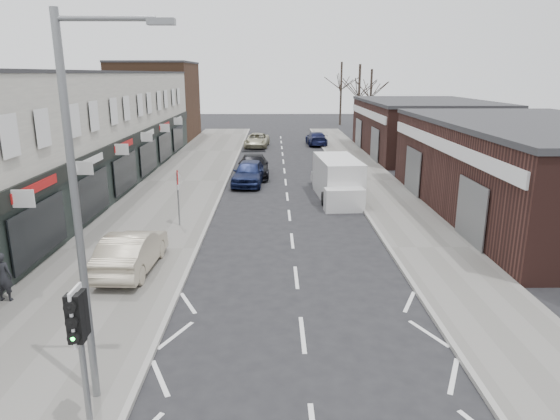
{
  "coord_description": "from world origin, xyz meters",
  "views": [
    {
      "loc": [
        -0.78,
        -10.37,
        6.97
      ],
      "look_at": [
        -0.58,
        5.55,
        2.6
      ],
      "focal_mm": 32.0,
      "sensor_mm": 36.0,
      "label": 1
    }
  ],
  "objects_px": {
    "traffic_light": "(79,328)",
    "parked_car_left_a": "(249,173)",
    "pedestrian": "(3,277)",
    "parked_car_right_c": "(316,138)",
    "parked_car_right_a": "(327,179)",
    "parked_car_right_b": "(332,162)",
    "white_van": "(338,180)",
    "warning_sign": "(178,181)",
    "parked_car_left_c": "(257,140)",
    "sedan_on_pavement": "(132,251)",
    "parked_car_left_b": "(254,166)",
    "street_lamp": "(84,197)"
  },
  "relations": [
    {
      "from": "warning_sign",
      "to": "parked_car_left_c",
      "type": "xyz_separation_m",
      "value": [
        2.73,
        26.49,
        -1.55
      ]
    },
    {
      "from": "parked_car_left_b",
      "to": "parked_car_left_a",
      "type": "bearing_deg",
      "value": -95.56
    },
    {
      "from": "white_van",
      "to": "parked_car_right_a",
      "type": "bearing_deg",
      "value": 95.13
    },
    {
      "from": "parked_car_left_c",
      "to": "parked_car_right_c",
      "type": "height_order",
      "value": "parked_car_right_c"
    },
    {
      "from": "street_lamp",
      "to": "sedan_on_pavement",
      "type": "xyz_separation_m",
      "value": [
        -1.35,
        7.3,
        -3.78
      ]
    },
    {
      "from": "warning_sign",
      "to": "street_lamp",
      "type": "bearing_deg",
      "value": -87.16
    },
    {
      "from": "parked_car_right_c",
      "to": "traffic_light",
      "type": "bearing_deg",
      "value": 77.2
    },
    {
      "from": "pedestrian",
      "to": "parked_car_right_c",
      "type": "xyz_separation_m",
      "value": [
        12.66,
        35.71,
        -0.25
      ]
    },
    {
      "from": "pedestrian",
      "to": "parked_car_right_b",
      "type": "bearing_deg",
      "value": -118.72
    },
    {
      "from": "white_van",
      "to": "parked_car_right_a",
      "type": "xyz_separation_m",
      "value": [
        -0.37,
        2.26,
        -0.41
      ]
    },
    {
      "from": "traffic_light",
      "to": "parked_car_left_a",
      "type": "relative_size",
      "value": 0.67
    },
    {
      "from": "warning_sign",
      "to": "white_van",
      "type": "relative_size",
      "value": 0.44
    },
    {
      "from": "white_van",
      "to": "parked_car_left_a",
      "type": "height_order",
      "value": "white_van"
    },
    {
      "from": "pedestrian",
      "to": "parked_car_right_c",
      "type": "bearing_deg",
      "value": -107.79
    },
    {
      "from": "parked_car_right_a",
      "to": "sedan_on_pavement",
      "type": "bearing_deg",
      "value": 53.72
    },
    {
      "from": "pedestrian",
      "to": "parked_car_right_a",
      "type": "distance_m",
      "value": 19.59
    },
    {
      "from": "street_lamp",
      "to": "parked_car_right_c",
      "type": "height_order",
      "value": "street_lamp"
    },
    {
      "from": "warning_sign",
      "to": "parked_car_left_b",
      "type": "height_order",
      "value": "warning_sign"
    },
    {
      "from": "warning_sign",
      "to": "pedestrian",
      "type": "relative_size",
      "value": 1.7
    },
    {
      "from": "parked_car_left_b",
      "to": "street_lamp",
      "type": "bearing_deg",
      "value": -97.06
    },
    {
      "from": "street_lamp",
      "to": "white_van",
      "type": "relative_size",
      "value": 1.31
    },
    {
      "from": "parked_car_right_b",
      "to": "parked_car_right_c",
      "type": "relative_size",
      "value": 0.89
    },
    {
      "from": "parked_car_right_a",
      "to": "parked_car_left_a",
      "type": "bearing_deg",
      "value": -21.54
    },
    {
      "from": "white_van",
      "to": "parked_car_left_a",
      "type": "xyz_separation_m",
      "value": [
        -5.27,
        3.81,
        -0.31
      ]
    },
    {
      "from": "parked_car_left_a",
      "to": "parked_car_right_a",
      "type": "distance_m",
      "value": 5.14
    },
    {
      "from": "traffic_light",
      "to": "parked_car_left_a",
      "type": "xyz_separation_m",
      "value": [
        2.02,
        23.31,
        -1.62
      ]
    },
    {
      "from": "sedan_on_pavement",
      "to": "white_van",
      "type": "bearing_deg",
      "value": -126.3
    },
    {
      "from": "sedan_on_pavement",
      "to": "parked_car_right_c",
      "type": "distance_m",
      "value": 34.53
    },
    {
      "from": "parked_car_left_a",
      "to": "parked_car_right_b",
      "type": "bearing_deg",
      "value": 41.61
    },
    {
      "from": "street_lamp",
      "to": "parked_car_left_a",
      "type": "distance_m",
      "value": 22.53
    },
    {
      "from": "traffic_light",
      "to": "street_lamp",
      "type": "relative_size",
      "value": 0.39
    },
    {
      "from": "traffic_light",
      "to": "parked_car_left_c",
      "type": "distance_m",
      "value": 40.59
    },
    {
      "from": "street_lamp",
      "to": "warning_sign",
      "type": "xyz_separation_m",
      "value": [
        -0.63,
        12.8,
        -2.42
      ]
    },
    {
      "from": "parked_car_left_b",
      "to": "parked_car_left_c",
      "type": "xyz_separation_m",
      "value": [
        -0.23,
        14.5,
        -0.09
      ]
    },
    {
      "from": "white_van",
      "to": "parked_car_right_b",
      "type": "relative_size",
      "value": 1.49
    },
    {
      "from": "traffic_light",
      "to": "parked_car_right_c",
      "type": "bearing_deg",
      "value": 79.28
    },
    {
      "from": "pedestrian",
      "to": "parked_car_left_a",
      "type": "distance_m",
      "value": 18.56
    },
    {
      "from": "sedan_on_pavement",
      "to": "parked_car_left_a",
      "type": "distance_m",
      "value": 15.2
    },
    {
      "from": "parked_car_left_a",
      "to": "parked_car_left_c",
      "type": "height_order",
      "value": "parked_car_left_a"
    },
    {
      "from": "parked_car_left_c",
      "to": "parked_car_right_a",
      "type": "xyz_separation_m",
      "value": [
        4.95,
        -18.75,
        0.04
      ]
    },
    {
      "from": "parked_car_right_c",
      "to": "pedestrian",
      "type": "bearing_deg",
      "value": 68.39
    },
    {
      "from": "parked_car_left_b",
      "to": "white_van",
      "type": "bearing_deg",
      "value": -53.68
    },
    {
      "from": "traffic_light",
      "to": "parked_car_left_a",
      "type": "height_order",
      "value": "traffic_light"
    },
    {
      "from": "parked_car_left_a",
      "to": "parked_car_right_b",
      "type": "relative_size",
      "value": 1.13
    },
    {
      "from": "sedan_on_pavement",
      "to": "pedestrian",
      "type": "height_order",
      "value": "pedestrian"
    },
    {
      "from": "parked_car_right_b",
      "to": "pedestrian",
      "type": "bearing_deg",
      "value": 63.52
    },
    {
      "from": "warning_sign",
      "to": "sedan_on_pavement",
      "type": "bearing_deg",
      "value": -97.39
    },
    {
      "from": "parked_car_right_a",
      "to": "parked_car_right_c",
      "type": "bearing_deg",
      "value": -96.73
    },
    {
      "from": "warning_sign",
      "to": "white_van",
      "type": "bearing_deg",
      "value": 34.28
    },
    {
      "from": "white_van",
      "to": "pedestrian",
      "type": "bearing_deg",
      "value": -135.93
    }
  ]
}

